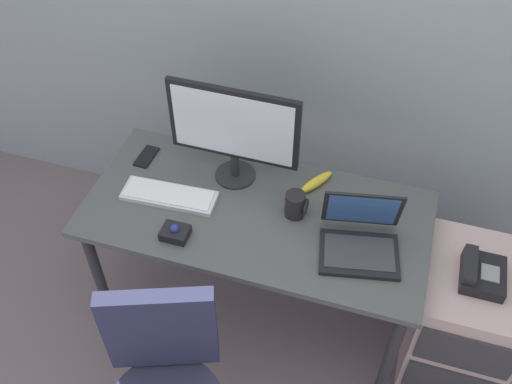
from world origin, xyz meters
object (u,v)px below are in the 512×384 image
desk_phone (481,273)px  coffee_mug (296,205)px  laptop (360,238)px  trackball_mouse (175,232)px  keyboard (169,195)px  banana (316,182)px  cell_phone (147,157)px  file_cabinet (461,318)px  monitor_main (233,129)px

desk_phone → coffee_mug: (-0.78, 0.03, 0.13)m
laptop → trackball_mouse: bearing=-166.9°
keyboard → banana: (0.59, 0.26, 0.01)m
trackball_mouse → keyboard: bearing=119.7°
laptop → trackball_mouse: laptop is taller
trackball_mouse → coffee_mug: bearing=30.8°
coffee_mug → keyboard: bearing=-172.8°
cell_phone → coffee_mug: bearing=-7.9°
file_cabinet → coffee_mug: coffee_mug is taller
coffee_mug → laptop: bearing=-17.6°
laptop → cell_phone: 1.06m
keyboard → banana: size_ratio=2.19×
laptop → file_cabinet: bearing=9.0°
desk_phone → trackball_mouse: size_ratio=1.82×
desk_phone → cell_phone: size_ratio=1.41×
monitor_main → coffee_mug: size_ratio=4.88×
desk_phone → trackball_mouse: trackball_mouse is taller
cell_phone → banana: size_ratio=0.75×
banana → cell_phone: bearing=-176.0°
keyboard → trackball_mouse: size_ratio=3.79×
laptop → trackball_mouse: size_ratio=3.25×
desk_phone → coffee_mug: size_ratio=1.73×
desk_phone → monitor_main: (-1.09, 0.17, 0.34)m
monitor_main → cell_phone: monitor_main is taller
file_cabinet → monitor_main: bearing=172.1°
keyboard → laptop: 0.83m
laptop → cell_phone: (-1.03, 0.23, -0.05)m
coffee_mug → banana: bearing=76.7°
laptop → cell_phone: bearing=167.6°
monitor_main → laptop: monitor_main is taller
keyboard → laptop: bearing=-1.5°
monitor_main → banana: monitor_main is taller
monitor_main → banana: size_ratio=2.97×
laptop → cell_phone: size_ratio=2.52×
keyboard → monitor_main: bearing=42.4°
laptop → banana: (-0.24, 0.28, -0.03)m
trackball_mouse → banana: 0.66m
trackball_mouse → desk_phone: bearing=10.8°
file_cabinet → trackball_mouse: size_ratio=5.84×
keyboard → coffee_mug: (0.54, 0.07, 0.04)m
keyboard → cell_phone: 0.29m
monitor_main → trackball_mouse: (-0.12, -0.40, -0.25)m
banana → file_cabinet: bearing=-15.3°
laptop → keyboard: bearing=178.5°
monitor_main → coffee_mug: monitor_main is taller
monitor_main → cell_phone: bearing=-179.4°
coffee_mug → cell_phone: bearing=169.6°
trackball_mouse → monitor_main: bearing=73.1°
file_cabinet → trackball_mouse: (-1.22, -0.25, 0.45)m
desk_phone → cell_phone: cell_phone is taller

